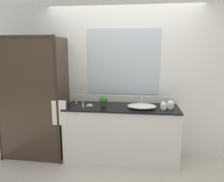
% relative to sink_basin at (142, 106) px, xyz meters
% --- Properties ---
extents(ground_plane, '(8.00, 8.00, 0.00)m').
position_rel_sink_basin_xyz_m(ground_plane, '(-0.32, 0.05, -0.93)').
color(ground_plane, beige).
extents(wall_back_with_mirror, '(4.40, 0.06, 2.60)m').
position_rel_sink_basin_xyz_m(wall_back_with_mirror, '(-0.32, 0.40, 0.37)').
color(wall_back_with_mirror, silver).
rests_on(wall_back_with_mirror, ground_plane).
extents(vanity_cabinet, '(1.80, 0.58, 0.90)m').
position_rel_sink_basin_xyz_m(vanity_cabinet, '(-0.32, 0.06, -0.48)').
color(vanity_cabinet, silver).
rests_on(vanity_cabinet, ground_plane).
extents(shower_enclosure, '(1.20, 0.59, 2.00)m').
position_rel_sink_basin_xyz_m(shower_enclosure, '(-1.59, -0.13, 0.08)').
color(shower_enclosure, '#2D2319').
rests_on(shower_enclosure, ground_plane).
extents(sink_basin, '(0.44, 0.31, 0.07)m').
position_rel_sink_basin_xyz_m(sink_basin, '(0.00, 0.00, 0.00)').
color(sink_basin, white).
rests_on(sink_basin, vanity_cabinet).
extents(faucet, '(0.17, 0.13, 0.13)m').
position_rel_sink_basin_xyz_m(faucet, '(0.00, 0.20, 0.01)').
color(faucet, silver).
rests_on(faucet, vanity_cabinet).
extents(potted_plant, '(0.13, 0.13, 0.16)m').
position_rel_sink_basin_xyz_m(potted_plant, '(-0.61, 0.09, 0.06)').
color(potted_plant, '#473828').
rests_on(potted_plant, vanity_cabinet).
extents(soap_dish, '(0.10, 0.07, 0.04)m').
position_rel_sink_basin_xyz_m(soap_dish, '(-0.83, 0.03, -0.02)').
color(soap_dish, silver).
rests_on(soap_dish, vanity_cabinet).
extents(amenity_bottle_body_wash, '(0.03, 0.03, 0.07)m').
position_rel_sink_basin_xyz_m(amenity_bottle_body_wash, '(-0.91, -0.05, 0.00)').
color(amenity_bottle_body_wash, silver).
rests_on(amenity_bottle_body_wash, vanity_cabinet).
extents(amenity_bottle_conditioner, '(0.03, 0.03, 0.09)m').
position_rel_sink_basin_xyz_m(amenity_bottle_conditioner, '(-1.09, 0.15, 0.01)').
color(amenity_bottle_conditioner, silver).
rests_on(amenity_bottle_conditioner, vanity_cabinet).
extents(amenity_bottle_shampoo, '(0.03, 0.03, 0.09)m').
position_rel_sink_basin_xyz_m(amenity_bottle_shampoo, '(-0.96, 0.14, 0.01)').
color(amenity_bottle_shampoo, silver).
rests_on(amenity_bottle_shampoo, vanity_cabinet).
extents(rolled_towel_near_edge, '(0.14, 0.22, 0.10)m').
position_rel_sink_basin_xyz_m(rolled_towel_near_edge, '(0.44, 0.08, 0.02)').
color(rolled_towel_near_edge, white).
rests_on(rolled_towel_near_edge, vanity_cabinet).
extents(rolled_towel_middle, '(0.11, 0.20, 0.09)m').
position_rel_sink_basin_xyz_m(rolled_towel_middle, '(0.33, 0.02, 0.01)').
color(rolled_towel_middle, white).
rests_on(rolled_towel_middle, vanity_cabinet).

